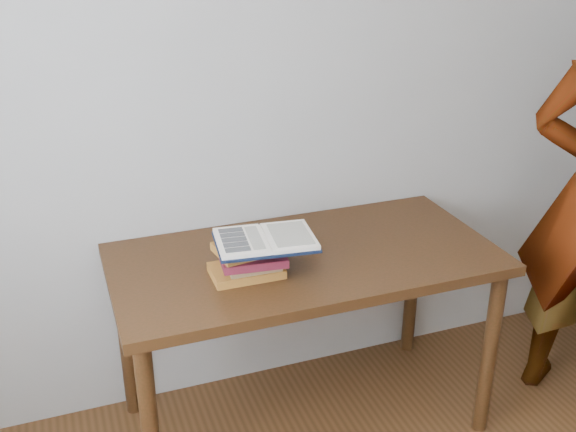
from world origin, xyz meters
name	(u,v)px	position (x,y,z in m)	size (l,w,h in m)	color
desk	(305,277)	(0.00, 1.38, 0.68)	(1.45, 0.73, 0.78)	#432210
book_stack	(249,260)	(-0.24, 1.30, 0.84)	(0.27, 0.21, 0.12)	#A67525
open_book	(265,240)	(-0.18, 1.30, 0.91)	(0.37, 0.28, 0.03)	black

